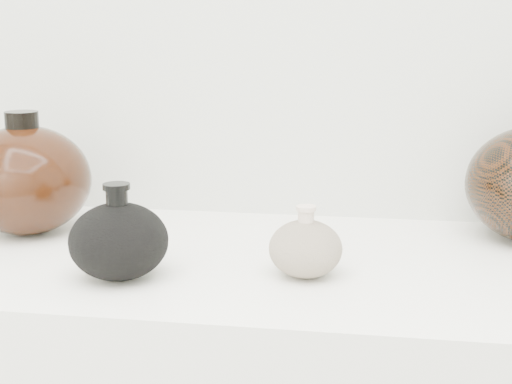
# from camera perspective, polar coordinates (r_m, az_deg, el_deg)

# --- Properties ---
(black_gourd_vase) EXTENTS (0.16, 0.16, 0.13)m
(black_gourd_vase) POSITION_cam_1_polar(r_m,az_deg,el_deg) (0.96, -10.92, -3.82)
(black_gourd_vase) COLOR black
(black_gourd_vase) RESTS_ON display_counter
(cream_gourd_vase) EXTENTS (0.11, 0.11, 0.10)m
(cream_gourd_vase) POSITION_cam_1_polar(r_m,az_deg,el_deg) (0.96, 3.98, -4.49)
(cream_gourd_vase) COLOR beige
(cream_gourd_vase) RESTS_ON display_counter
(left_round_pot) EXTENTS (0.25, 0.25, 0.20)m
(left_round_pot) POSITION_cam_1_polar(r_m,az_deg,el_deg) (1.21, -17.92, 0.96)
(left_round_pot) COLOR black
(left_round_pot) RESTS_ON display_counter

